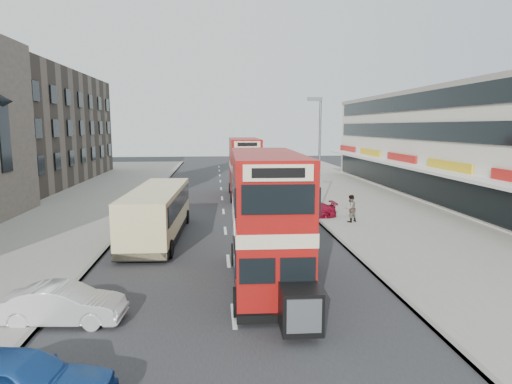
# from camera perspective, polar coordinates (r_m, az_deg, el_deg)

# --- Properties ---
(ground) EXTENTS (160.00, 160.00, 0.00)m
(ground) POSITION_cam_1_polar(r_m,az_deg,el_deg) (13.27, -2.50, -19.30)
(ground) COLOR #28282B
(ground) RESTS_ON ground
(road_surface) EXTENTS (12.00, 90.00, 0.01)m
(road_surface) POSITION_cam_1_polar(r_m,az_deg,el_deg) (32.33, -4.24, -2.53)
(road_surface) COLOR #28282B
(road_surface) RESTS_ON ground
(pavement_right) EXTENTS (12.00, 90.00, 0.15)m
(pavement_right) POSITION_cam_1_polar(r_m,az_deg,el_deg) (34.66, 16.02, -1.98)
(pavement_right) COLOR gray
(pavement_right) RESTS_ON ground
(pavement_left) EXTENTS (12.00, 90.00, 0.15)m
(pavement_left) POSITION_cam_1_polar(r_m,az_deg,el_deg) (34.28, -24.75, -2.55)
(pavement_left) COLOR gray
(pavement_left) RESTS_ON ground
(kerb_left) EXTENTS (0.20, 90.00, 0.16)m
(kerb_left) POSITION_cam_1_polar(r_m,az_deg,el_deg) (32.79, -14.98, -2.52)
(kerb_left) COLOR gray
(kerb_left) RESTS_ON ground
(kerb_right) EXTENTS (0.20, 90.00, 0.16)m
(kerb_right) POSITION_cam_1_polar(r_m,az_deg,el_deg) (32.99, 6.42, -2.22)
(kerb_right) COLOR gray
(kerb_right) RESTS_ON ground
(brick_terrace) EXTENTS (14.00, 28.00, 12.00)m
(brick_terrace) POSITION_cam_1_polar(r_m,az_deg,el_deg) (54.16, -28.89, 7.27)
(brick_terrace) COLOR #66594C
(brick_terrace) RESTS_ON ground
(commercial_row) EXTENTS (9.90, 46.20, 9.30)m
(commercial_row) POSITION_cam_1_polar(r_m,az_deg,el_deg) (39.49, 26.09, 5.49)
(commercial_row) COLOR silver
(commercial_row) RESTS_ON ground
(street_lamp) EXTENTS (1.00, 0.20, 8.12)m
(street_lamp) POSITION_cam_1_polar(r_m,az_deg,el_deg) (30.58, 8.10, 5.80)
(street_lamp) COLOR slate
(street_lamp) RESTS_ON ground
(bus_main) EXTENTS (2.72, 9.18, 5.02)m
(bus_main) POSITION_cam_1_polar(r_m,az_deg,el_deg) (17.04, 1.36, -3.50)
(bus_main) COLOR black
(bus_main) RESTS_ON ground
(bus_second) EXTENTS (2.54, 9.03, 4.97)m
(bus_second) POSITION_cam_1_polar(r_m,az_deg,el_deg) (38.38, -1.49, 3.17)
(bus_second) COLOR black
(bus_second) RESTS_ON ground
(coach) EXTENTS (2.92, 9.92, 2.60)m
(coach) POSITION_cam_1_polar(r_m,az_deg,el_deg) (24.91, -12.65, -2.46)
(coach) COLOR black
(coach) RESTS_ON ground
(car_left_near) EXTENTS (4.43, 2.27, 1.44)m
(car_left_near) POSITION_cam_1_polar(r_m,az_deg,el_deg) (11.53, -28.77, -20.93)
(car_left_near) COLOR #1B4997
(car_left_near) RESTS_ON ground
(car_left_front) EXTENTS (3.87, 1.62, 1.24)m
(car_left_front) POSITION_cam_1_polar(r_m,az_deg,el_deg) (15.59, -23.67, -13.16)
(car_left_front) COLOR silver
(car_left_front) RESTS_ON ground
(car_right_a) EXTENTS (4.05, 1.68, 1.17)m
(car_right_a) POSITION_cam_1_polar(r_m,az_deg,el_deg) (29.83, 6.47, -2.37)
(car_right_a) COLOR maroon
(car_right_a) RESTS_ON ground
(car_right_b) EXTENTS (4.76, 2.50, 1.28)m
(car_right_b) POSITION_cam_1_polar(r_m,az_deg,el_deg) (32.04, 4.02, -1.48)
(car_right_b) COLOR #DB4615
(car_right_b) RESTS_ON ground
(pedestrian_near) EXTENTS (0.78, 0.69, 1.77)m
(pedestrian_near) POSITION_cam_1_polar(r_m,az_deg,el_deg) (28.55, 12.14, -2.08)
(pedestrian_near) COLOR gray
(pedestrian_near) RESTS_ON pavement_right
(cyclist) EXTENTS (0.69, 1.58, 2.21)m
(cyclist) POSITION_cam_1_polar(r_m,az_deg,el_deg) (30.11, 4.56, -1.83)
(cyclist) COLOR gray
(cyclist) RESTS_ON ground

